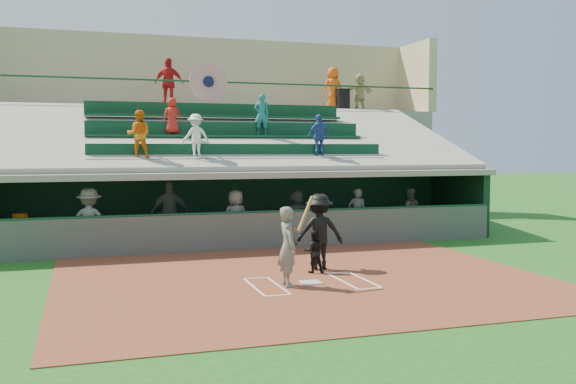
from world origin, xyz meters
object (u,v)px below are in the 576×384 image
object	(u,v)px
water_cooler	(20,221)
batter_at_plate	(288,246)
home_plate	(311,282)
white_table	(23,239)
catcher	(314,251)
trash_bin	(343,100)

from	to	relation	value
water_cooler	batter_at_plate	bearing A→B (deg)	-48.14
home_plate	white_table	bearing A→B (deg)	134.62
home_plate	catcher	bearing A→B (deg)	67.07
home_plate	water_cooler	distance (m)	9.24
catcher	trash_bin	size ratio (longest dim) A/B	1.11
batter_at_plate	trash_bin	xyz separation A→B (m)	(6.49, 12.61, 4.16)
batter_at_plate	white_table	size ratio (longest dim) A/B	2.54
white_table	water_cooler	size ratio (longest dim) A/B	1.82
white_table	trash_bin	distance (m)	14.51
water_cooler	trash_bin	bearing A→B (deg)	25.70
water_cooler	trash_bin	size ratio (longest dim) A/B	0.46
white_table	water_cooler	distance (m)	0.55
batter_at_plate	catcher	bearing A→B (deg)	50.03
home_plate	catcher	xyz separation A→B (m)	(0.47, 1.12, 0.50)
white_table	catcher	bearing A→B (deg)	-35.14
catcher	white_table	xyz separation A→B (m)	(-6.93, 5.42, -0.15)
batter_at_plate	water_cooler	xyz separation A→B (m)	(-5.94, 6.63, 0.03)
trash_bin	water_cooler	bearing A→B (deg)	-154.30
catcher	trash_bin	xyz separation A→B (m)	(5.45, 11.37, 4.53)
white_table	batter_at_plate	bearing A→B (deg)	-45.65
white_table	trash_bin	size ratio (longest dim) A/B	0.84
trash_bin	home_plate	bearing A→B (deg)	-115.38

